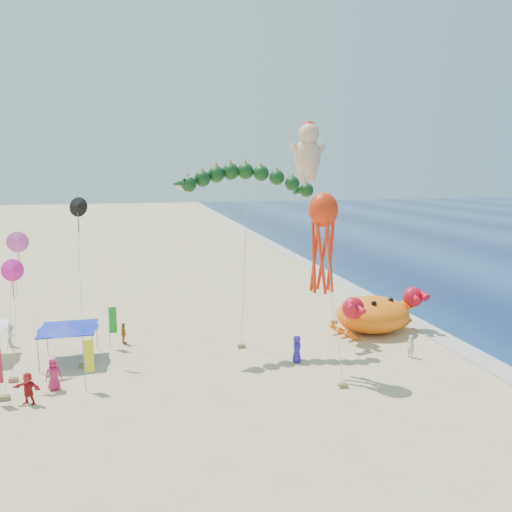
{
  "coord_description": "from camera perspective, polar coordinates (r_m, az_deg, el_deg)",
  "views": [
    {
      "loc": [
        -10.16,
        -31.91,
        12.6
      ],
      "look_at": [
        -2.0,
        2.0,
        6.5
      ],
      "focal_mm": 35.0,
      "sensor_mm": 36.0,
      "label": 1
    }
  ],
  "objects": [
    {
      "name": "ground",
      "position": [
        35.78,
        3.93,
        -10.72
      ],
      "size": [
        320.0,
        320.0,
        0.0
      ],
      "primitive_type": "plane",
      "color": "#D1B784",
      "rests_on": "ground"
    },
    {
      "name": "foam_strip",
      "position": [
        40.84,
        20.41,
        -8.68
      ],
      "size": [
        320.0,
        320.0,
        0.0
      ],
      "primitive_type": "plane",
      "color": "silver",
      "rests_on": "ground"
    },
    {
      "name": "crab_inflatable",
      "position": [
        40.13,
        13.28,
        -6.38
      ],
      "size": [
        7.88,
        6.31,
        3.45
      ],
      "color": "orange",
      "rests_on": "ground"
    },
    {
      "name": "dragon_kite",
      "position": [
        34.28,
        -1.23,
        8.21
      ],
      "size": [
        9.84,
        2.16,
        12.67
      ],
      "color": "black",
      "rests_on": "ground"
    },
    {
      "name": "cherub_kite",
      "position": [
        43.34,
        5.97,
        11.97
      ],
      "size": [
        2.59,
        4.98,
        16.55
      ],
      "color": "#F0B292",
      "rests_on": "ground"
    },
    {
      "name": "octopus_kite",
      "position": [
        30.25,
        7.64,
        2.36
      ],
      "size": [
        1.81,
        3.51,
        11.23
      ],
      "color": "red",
      "rests_on": "ground"
    },
    {
      "name": "canopy_blue",
      "position": [
        35.31,
        -20.68,
        -7.46
      ],
      "size": [
        3.87,
        3.87,
        2.71
      ],
      "color": "gray",
      "rests_on": "ground"
    },
    {
      "name": "feather_flags",
      "position": [
        33.92,
        -22.91,
        -9.08
      ],
      "size": [
        9.15,
        7.32,
        3.2
      ],
      "color": "gray",
      "rests_on": "ground"
    },
    {
      "name": "beachgoers",
      "position": [
        32.95,
        -15.18,
        -11.29
      ],
      "size": [
        27.41,
        10.97,
        1.87
      ],
      "color": "white",
      "rests_on": "ground"
    },
    {
      "name": "small_kites",
      "position": [
        33.32,
        -23.66,
        0.31
      ],
      "size": [
        4.93,
        6.9,
        10.85
      ],
      "color": "#E9199B",
      "rests_on": "ground"
    }
  ]
}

